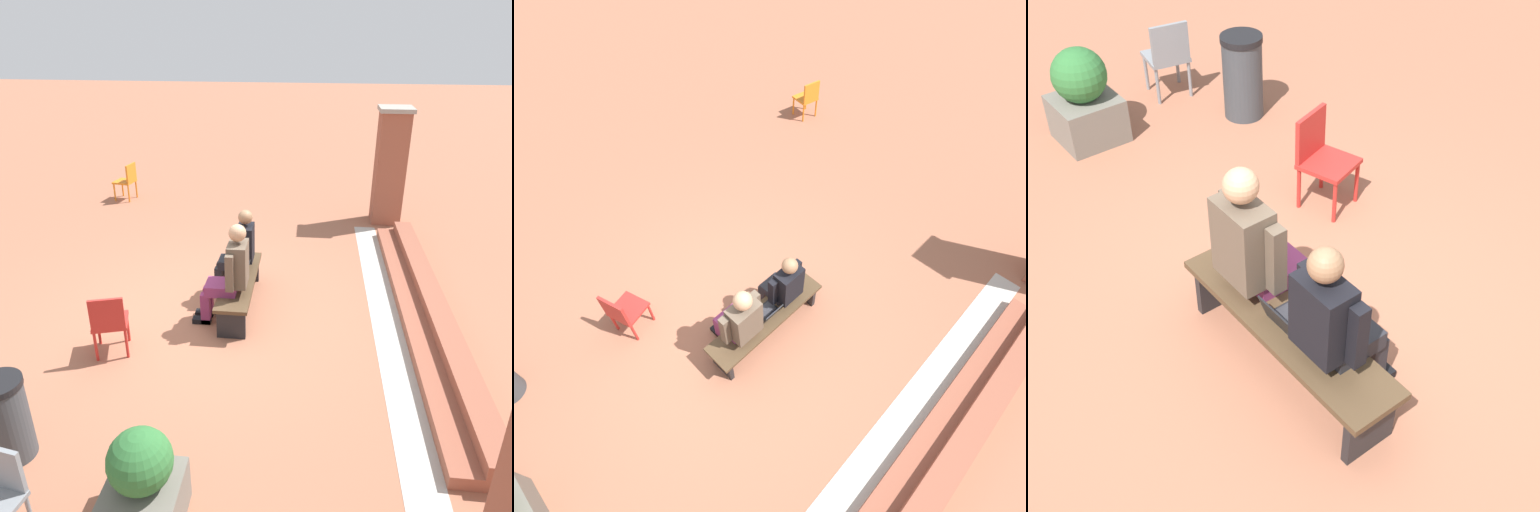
% 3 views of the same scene
% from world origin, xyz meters
% --- Properties ---
extents(ground_plane, '(60.00, 60.00, 0.00)m').
position_xyz_m(ground_plane, '(0.00, 0.00, 0.00)').
color(ground_plane, '#9E6047').
extents(bench, '(1.80, 0.44, 0.45)m').
position_xyz_m(bench, '(-0.25, 0.38, 0.35)').
color(bench, '#4C3823').
rests_on(bench, ground).
extents(person_student, '(0.54, 0.68, 1.33)m').
position_xyz_m(person_student, '(-0.63, 0.31, 0.71)').
color(person_student, '#232328').
rests_on(person_student, ground).
extents(person_adult, '(0.59, 0.75, 1.42)m').
position_xyz_m(person_adult, '(0.15, 0.31, 0.75)').
color(person_adult, '#7F2D5B').
rests_on(person_adult, ground).
extents(laptop, '(0.32, 0.29, 0.21)m').
position_xyz_m(laptop, '(-0.28, 0.39, 0.50)').
color(laptop, black).
rests_on(laptop, bench).
extents(plastic_chair_near_bench_right, '(0.53, 0.53, 0.84)m').
position_xyz_m(plastic_chair_near_bench_right, '(1.07, -1.01, 0.48)').
color(plastic_chair_near_bench_right, red).
rests_on(plastic_chair_near_bench_right, ground).
extents(plastic_chair_mid_courtyard, '(0.49, 0.49, 0.84)m').
position_xyz_m(plastic_chair_mid_courtyard, '(3.51, -0.97, 0.48)').
color(plastic_chair_mid_courtyard, gray).
rests_on(plastic_chair_mid_courtyard, ground).
extents(planter, '(0.60, 0.60, 0.94)m').
position_xyz_m(planter, '(3.25, 0.11, 0.44)').
color(planter, '#6B665B').
rests_on(planter, ground).
extents(litter_bin, '(0.42, 0.42, 0.86)m').
position_xyz_m(litter_bin, '(2.70, -1.35, 0.43)').
color(litter_bin, '#383D42').
rests_on(litter_bin, ground).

